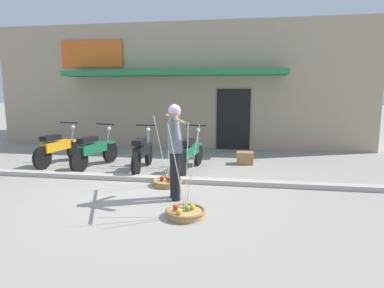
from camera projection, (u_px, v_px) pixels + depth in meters
ground_plane at (154, 191)px, 6.27m from camera, size 90.00×90.00×0.00m
sidewalk_curb at (163, 179)px, 6.94m from camera, size 20.00×0.24×0.10m
fruit_vendor at (175, 145)px, 5.67m from camera, size 0.71×1.63×1.70m
fruit_basket_left_side at (168, 182)px, 6.65m from camera, size 0.63×0.63×1.45m
fruit_basket_right_side at (185, 212)px, 4.98m from camera, size 0.63×0.63×1.45m
motorcycle_nearest_shop at (58, 148)px, 8.50m from camera, size 0.54×1.81×1.09m
motorcycle_second_in_row at (95, 150)px, 8.15m from camera, size 0.59×1.80×1.09m
motorcycle_third_in_row at (142, 152)px, 7.83m from camera, size 0.54×1.82×1.09m
motorcycle_end_of_row at (191, 153)px, 7.81m from camera, size 0.54×1.81×1.09m
storefront_building at (188, 87)px, 13.27m from camera, size 13.00×6.00×4.20m
wooden_crate at (245, 158)px, 8.64m from camera, size 0.44×0.36×0.32m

